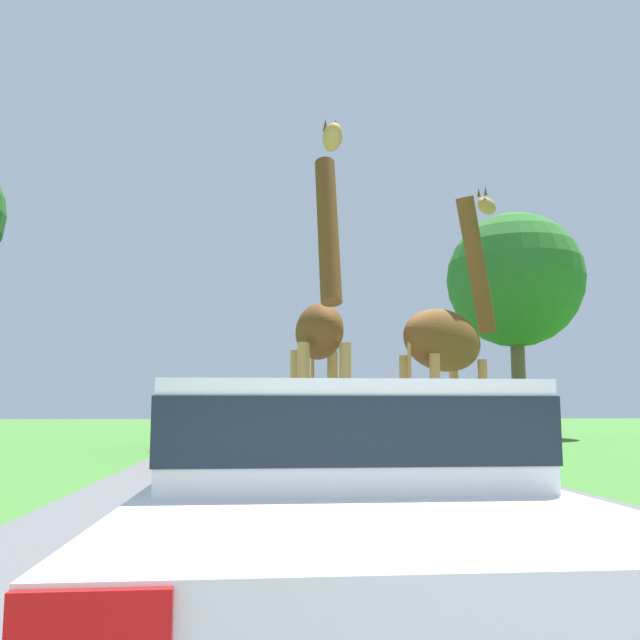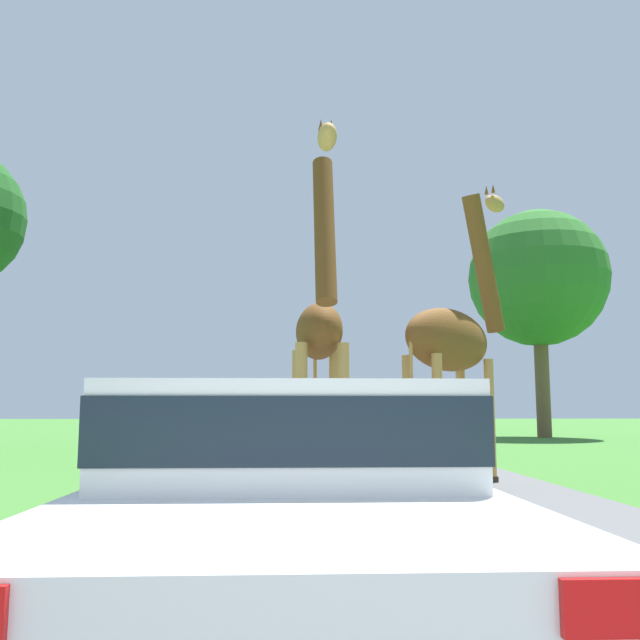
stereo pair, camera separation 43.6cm
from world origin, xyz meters
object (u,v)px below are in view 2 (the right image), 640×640
Objects in this scene: car_queue_left at (383,423)px; giraffe_near_road at (320,331)px; car_lead_maroon at (289,491)px; car_rear_follower at (218,423)px; car_far_ahead at (248,428)px; car_queue_right at (242,419)px; tree_right_cluster at (538,279)px; giraffe_companion at (455,335)px; car_verge_right at (364,419)px.

giraffe_near_road is at bearing -102.51° from car_queue_left.
car_lead_maroon is 17.08m from car_rear_follower.
giraffe_near_road is 1.19× the size of car_far_ahead.
car_queue_right is 13.50m from tree_right_cluster.
car_far_ahead is at bearing -132.79° from tree_right_cluster.
tree_right_cluster reaches higher than car_rear_follower.
giraffe_companion is at bearing -65.16° from car_rear_follower.
car_rear_follower is (-2.58, 11.60, -1.50)m from giraffe_near_road.
car_far_ahead is at bearing -109.53° from car_verge_right.
car_lead_maroon is at bearing -85.43° from car_queue_right.
car_queue_right reaches higher than car_verge_right.
giraffe_near_road is 5.57m from car_lead_maroon.
tree_right_cluster is at bearing 12.21° from car_verge_right.
giraffe_near_road is at bearing -118.90° from tree_right_cluster.
giraffe_companion is 15.20m from car_verge_right.
car_queue_right is at bearing -172.67° from tree_right_cluster.
car_queue_right reaches higher than car_queue_left.
car_lead_maroon is 16.00m from car_queue_left.
car_verge_right is at bearing 82.57° from car_lead_maroon.
car_queue_left is 5.95m from car_verge_right.
tree_right_cluster is (7.74, 16.75, 4.22)m from giraffe_companion.
car_queue_right is at bearing 126.61° from car_queue_left.
car_verge_right is 0.94× the size of car_rear_follower.
car_queue_left is at bearing 51.61° from car_far_ahead.
car_verge_right is (3.74, 10.54, 0.02)m from car_far_ahead.
giraffe_companion is 9.30m from car_queue_left.
car_lead_maroon is at bearing 83.94° from giraffe_near_road.
giraffe_near_road is at bearing -98.39° from car_verge_right.
giraffe_near_road is at bearing -77.21° from car_far_ahead.
car_queue_left reaches higher than car_verge_right.
car_lead_maroon is at bearing -82.72° from car_rear_follower.
giraffe_near_road reaches higher than car_queue_left.
car_queue_left is 12.21m from tree_right_cluster.
car_queue_left reaches higher than car_lead_maroon.
car_lead_maroon is 21.86m from car_queue_right.
tree_right_cluster is (7.63, 7.58, 5.78)m from car_queue_left.
car_rear_follower is 15.23m from tree_right_cluster.
tree_right_cluster reaches higher than car_lead_maroon.
car_verge_right is at bearing 134.43° from giraffe_companion.
giraffe_near_road reaches higher than car_rear_follower.
giraffe_companion is at bearing 68.34° from car_lead_maroon.
car_verge_right is (0.10, 5.95, 0.00)m from car_queue_left.
car_queue_left is at bearing -104.08° from giraffe_near_road.
car_lead_maroon is at bearing -85.37° from car_far_ahead.
car_queue_right is 0.87× the size of car_queue_left.
car_lead_maroon is 1.20× the size of car_verge_right.
giraffe_companion reaches higher than car_verge_right.
car_rear_follower is at bearing -94.97° from car_queue_right.
car_lead_maroon is at bearing -113.93° from tree_right_cluster.
car_queue_right is at bearing 151.26° from giraffe_companion.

